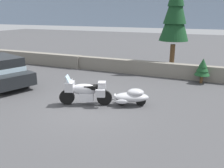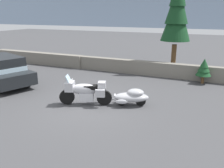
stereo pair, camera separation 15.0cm
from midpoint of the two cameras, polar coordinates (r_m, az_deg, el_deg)
name	(u,v)px [view 1 (the left image)]	position (r m, az deg, el deg)	size (l,w,h in m)	color
ground_plane	(87,106)	(10.42, -6.49, -5.31)	(80.00, 80.00, 0.00)	#424244
stone_guard_wall	(123,66)	(16.05, 2.43, 4.32)	(24.00, 0.62, 0.91)	slate
distant_ridgeline	(206,2)	(104.87, 21.58, 17.82)	(240.00, 80.00, 16.00)	#7F93AD
touring_motorcycle	(85,91)	(10.39, -6.83, -1.72)	(2.21, 1.22, 1.33)	black
car_shaped_trailer	(132,96)	(10.34, 4.30, -2.98)	(2.19, 1.19, 0.76)	black
pine_tree_tall	(176,10)	(16.36, 14.72, 16.85)	(1.90, 1.90, 6.51)	brown
pine_sapling_near	(203,68)	(14.42, 20.62, 3.66)	(0.86, 0.86, 1.44)	brown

